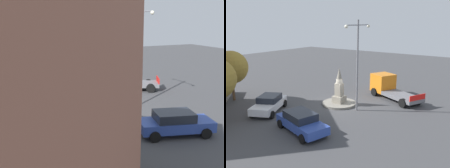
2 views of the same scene
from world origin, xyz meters
TOP-DOWN VIEW (x-y plane):
  - ground_plane at (0.00, 0.00)m, footprint 80.00×80.00m
  - traffic_island at (0.00, 0.00)m, footprint 3.21×3.21m
  - monument at (0.00, 0.00)m, footprint 1.01×1.01m
  - streetlamp at (-0.39, -2.17)m, footprint 3.73×0.28m
  - car_blue_passing at (-6.45, -1.34)m, footprint 2.89×4.76m
  - car_white_near_island at (-5.15, 3.81)m, footprint 4.53×3.51m
  - truck_orange_parked_right at (4.94, -2.73)m, footprint 4.29×6.18m
  - tree_mid_cluster at (-5.13, 9.30)m, footprint 3.24×3.24m

SIDE VIEW (x-z plane):
  - ground_plane at x=0.00m, z-range 0.00..0.00m
  - traffic_island at x=0.00m, z-range 0.00..0.20m
  - car_white_near_island at x=-5.15m, z-range 0.03..1.45m
  - car_blue_passing at x=-6.45m, z-range 0.04..1.50m
  - truck_orange_parked_right at x=4.94m, z-range -0.05..2.23m
  - monument at x=0.00m, z-range -0.01..3.34m
  - tree_mid_cluster at x=-5.13m, z-range 0.84..5.79m
  - streetlamp at x=-0.39m, z-range 0.84..8.65m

